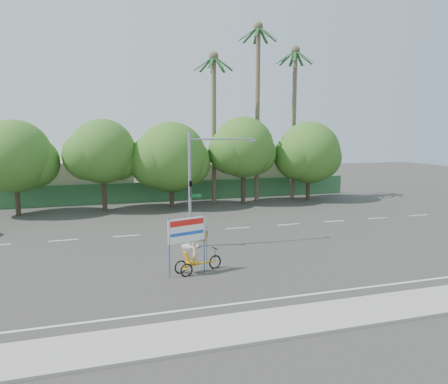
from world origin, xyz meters
name	(u,v)px	position (x,y,z in m)	size (l,w,h in m)	color
ground	(252,262)	(0.00, 0.00, 0.00)	(120.00, 120.00, 0.00)	#33302D
sidewalk_near	(323,317)	(0.00, -7.50, 0.06)	(50.00, 2.40, 0.12)	gray
fence	(175,191)	(0.00, 21.50, 1.00)	(38.00, 0.08, 2.00)	#336B3D
building_left	(71,180)	(-10.00, 26.00, 2.00)	(12.00, 8.00, 4.00)	beige
building_right	(236,176)	(8.00, 26.00, 1.80)	(14.00, 8.00, 3.60)	beige
tree_far_left	(14,159)	(-14.05, 18.00, 4.76)	(7.14, 6.00, 7.96)	#473828
tree_left	(102,154)	(-7.05, 18.00, 5.06)	(6.66, 5.60, 8.07)	#473828
tree_center	(171,159)	(-1.05, 18.00, 4.47)	(7.62, 6.40, 7.85)	#473828
tree_right	(243,150)	(5.95, 18.00, 5.24)	(6.90, 5.80, 8.36)	#473828
tree_far_right	(308,155)	(12.95, 18.00, 4.64)	(7.38, 6.20, 7.94)	#473828
palm_tall	(258,95)	(8.00, 19.50, 10.46)	(3.73, 3.79, 17.45)	#70604C
palm_mid	(294,107)	(12.00, 19.50, 9.40)	(3.73, 3.79, 15.45)	#70604C
palm_short	(214,111)	(3.50, 19.50, 8.86)	(3.73, 3.79, 14.45)	#70604C
traffic_signal	(195,200)	(-2.20, 3.98, 2.92)	(4.72, 1.10, 7.00)	gray
trike_billboard	(192,250)	(-3.51, -0.82, 1.20)	(2.93, 1.20, 2.98)	black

